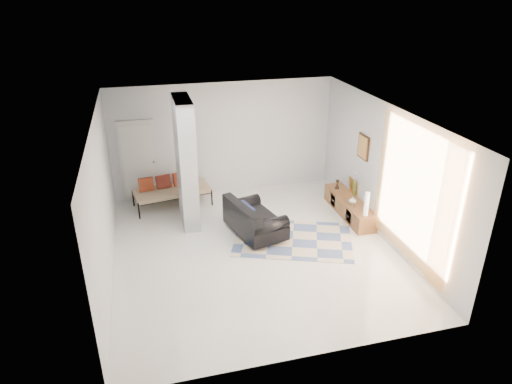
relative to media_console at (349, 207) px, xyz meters
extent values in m
plane|color=beige|center=(-2.52, -0.94, -0.20)|extent=(6.00, 6.00, 0.00)
plane|color=white|center=(-2.52, -0.94, 2.60)|extent=(6.00, 6.00, 0.00)
plane|color=silver|center=(-2.52, 2.06, 1.20)|extent=(6.00, 0.00, 6.00)
plane|color=silver|center=(-2.52, -3.94, 1.20)|extent=(6.00, 0.00, 6.00)
plane|color=silver|center=(-5.27, -0.94, 1.20)|extent=(0.00, 6.00, 6.00)
plane|color=silver|center=(0.23, -0.94, 1.20)|extent=(0.00, 6.00, 6.00)
cube|color=#A8ADAF|center=(-3.62, 0.66, 1.20)|extent=(0.35, 1.20, 2.80)
cube|color=beige|center=(-4.62, 2.02, 0.82)|extent=(0.85, 0.06, 2.04)
plane|color=#FCA942|center=(0.15, -2.09, 1.25)|extent=(0.00, 2.55, 2.55)
cube|color=#3F2411|center=(0.20, 0.00, 1.45)|extent=(0.04, 0.45, 0.55)
cube|color=brown|center=(0.00, 0.00, 0.00)|extent=(0.45, 1.92, 0.40)
cube|color=#3F2411|center=(-0.22, -0.43, 0.00)|extent=(0.02, 0.26, 0.28)
cube|color=#3F2411|center=(-0.22, 0.42, 0.00)|extent=(0.02, 0.26, 0.28)
cube|color=gold|center=(0.18, 0.26, 0.40)|extent=(0.09, 0.32, 0.40)
cube|color=silver|center=(-0.10, -0.43, 0.26)|extent=(0.04, 0.10, 0.12)
cylinder|color=silver|center=(-2.49, -0.98, -0.15)|extent=(0.05, 0.05, 0.10)
cylinder|color=silver|center=(-2.80, 0.15, -0.15)|extent=(0.05, 0.05, 0.10)
cylinder|color=silver|center=(-1.87, -0.81, -0.15)|extent=(0.05, 0.05, 0.10)
cylinder|color=silver|center=(-2.18, 0.32, -0.15)|extent=(0.05, 0.05, 0.10)
cube|color=black|center=(-2.33, -0.33, 0.05)|extent=(1.19, 1.59, 0.30)
cube|color=black|center=(-2.65, -0.41, 0.38)|extent=(0.56, 1.42, 0.36)
cylinder|color=black|center=(-2.18, -0.89, 0.28)|extent=(0.85, 0.48, 0.28)
cylinder|color=black|center=(-2.49, 0.24, 0.28)|extent=(0.85, 0.48, 0.28)
cube|color=black|center=(-2.53, -0.38, 0.40)|extent=(0.27, 0.54, 0.31)
cylinder|color=black|center=(-4.72, 1.01, 0.00)|extent=(0.04, 0.04, 0.40)
cylinder|color=black|center=(-3.00, 1.30, 0.00)|extent=(0.04, 0.04, 0.40)
cylinder|color=black|center=(-4.84, 1.72, 0.00)|extent=(0.04, 0.04, 0.40)
cylinder|color=black|center=(-3.12, 2.01, 0.00)|extent=(0.04, 0.04, 0.40)
cube|color=tan|center=(-3.92, 1.51, 0.18)|extent=(1.86, 1.02, 0.12)
cube|color=maroon|center=(-4.50, 1.56, 0.40)|extent=(0.36, 0.22, 0.33)
cube|color=maroon|center=(-4.10, 1.63, 0.40)|extent=(0.36, 0.22, 0.33)
cube|color=maroon|center=(-3.69, 1.70, 0.40)|extent=(0.36, 0.22, 0.33)
cube|color=beige|center=(-1.62, -0.74, -0.20)|extent=(2.86, 2.38, 0.01)
cylinder|color=white|center=(-0.02, -0.80, 0.46)|extent=(0.10, 0.10, 0.53)
imported|color=silver|center=(-0.05, -0.22, 0.28)|extent=(0.17, 0.17, 0.18)
camera|label=1|loc=(-4.46, -8.59, 4.73)|focal=32.00mm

